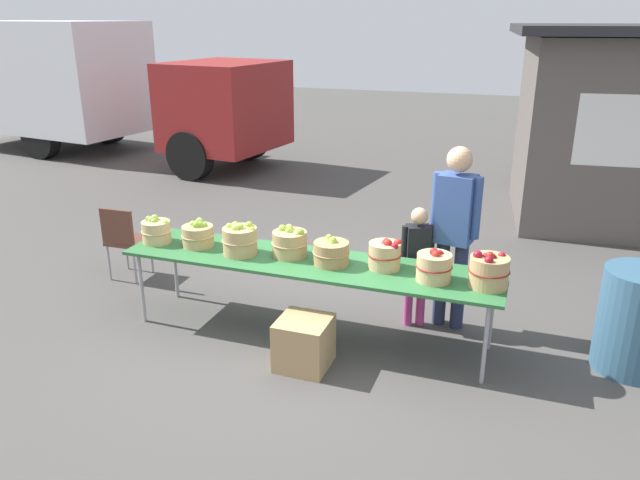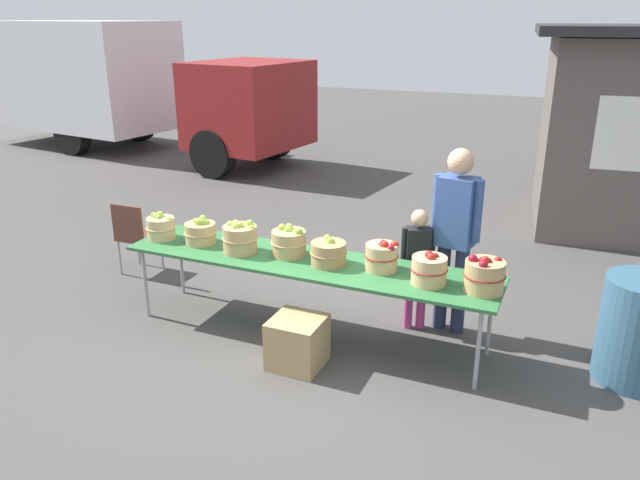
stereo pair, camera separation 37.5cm
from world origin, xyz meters
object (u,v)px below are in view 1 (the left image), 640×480
(produce_crate, at_px, (304,343))
(apple_basket_red_1, at_px, (434,266))
(folding_chair, at_px, (124,237))
(apple_basket_green_1, at_px, (198,235))
(trash_barrel, at_px, (636,321))
(apple_basket_green_3, at_px, (290,243))
(apple_basket_green_4, at_px, (331,252))
(apple_basket_green_2, at_px, (240,240))
(apple_basket_red_0, at_px, (385,255))
(apple_basket_red_2, at_px, (489,271))
(box_truck, at_px, (86,84))
(market_table, at_px, (309,264))
(child_customer, at_px, (417,258))
(apple_basket_green_0, at_px, (156,231))
(vendor_adult, at_px, (455,224))

(produce_crate, bearing_deg, apple_basket_red_1, 25.87)
(folding_chair, bearing_deg, apple_basket_green_1, 155.91)
(folding_chair, relative_size, trash_barrel, 0.96)
(apple_basket_green_3, relative_size, produce_crate, 0.78)
(apple_basket_green_4, relative_size, trash_barrel, 0.37)
(apple_basket_green_2, bearing_deg, apple_basket_red_0, 4.82)
(apple_basket_red_0, relative_size, produce_crate, 0.69)
(apple_basket_red_2, bearing_deg, apple_basket_green_2, -179.61)
(trash_barrel, bearing_deg, box_truck, 150.30)
(market_table, height_order, trash_barrel, trash_barrel)
(apple_basket_green_3, height_order, trash_barrel, apple_basket_green_3)
(apple_basket_red_2, bearing_deg, trash_barrel, 18.20)
(market_table, height_order, child_customer, child_customer)
(market_table, height_order, apple_basket_green_2, apple_basket_green_2)
(trash_barrel, bearing_deg, apple_basket_green_1, -174.85)
(market_table, bearing_deg, trash_barrel, 7.45)
(apple_basket_green_2, relative_size, child_customer, 0.28)
(apple_basket_green_0, distance_m, apple_basket_red_0, 2.28)
(apple_basket_green_2, distance_m, apple_basket_red_2, 2.25)
(apple_basket_red_0, xyz_separation_m, apple_basket_red_1, (0.45, -0.12, 0.00))
(apple_basket_red_1, height_order, child_customer, child_customer)
(apple_basket_red_2, bearing_deg, produce_crate, -160.56)
(vendor_adult, height_order, child_customer, vendor_adult)
(box_truck, bearing_deg, apple_basket_green_0, -39.32)
(apple_basket_red_0, bearing_deg, apple_basket_green_3, -179.60)
(apple_basket_green_3, height_order, vendor_adult, vendor_adult)
(apple_basket_green_1, bearing_deg, apple_basket_red_2, -0.86)
(market_table, distance_m, apple_basket_green_4, 0.26)
(apple_basket_red_2, xyz_separation_m, box_truck, (-9.00, 6.22, 0.60))
(apple_basket_green_1, relative_size, box_truck, 0.04)
(market_table, relative_size, apple_basket_green_3, 10.32)
(apple_basket_green_4, bearing_deg, box_truck, 140.97)
(apple_basket_green_2, relative_size, vendor_adult, 0.19)
(vendor_adult, relative_size, child_customer, 1.48)
(vendor_adult, xyz_separation_m, box_truck, (-8.62, 5.55, 0.45))
(apple_basket_green_0, xyz_separation_m, folding_chair, (-0.84, 0.58, -0.36))
(box_truck, relative_size, folding_chair, 9.20)
(apple_basket_red_1, height_order, folding_chair, apple_basket_red_1)
(apple_basket_green_4, height_order, apple_basket_red_2, apple_basket_red_2)
(folding_chair, relative_size, produce_crate, 1.97)
(apple_basket_red_2, xyz_separation_m, folding_chair, (-4.01, 0.57, -0.38))
(folding_chair, bearing_deg, vendor_adult, 179.86)
(market_table, bearing_deg, apple_basket_green_0, -178.68)
(apple_basket_green_3, relative_size, apple_basket_red_2, 1.00)
(box_truck, bearing_deg, market_table, -32.29)
(apple_basket_green_4, height_order, child_customer, child_customer)
(apple_basket_green_4, bearing_deg, child_customer, 38.01)
(market_table, bearing_deg, child_customer, 30.87)
(apple_basket_green_2, distance_m, apple_basket_red_1, 1.81)
(folding_chair, bearing_deg, apple_basket_green_2, 159.97)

